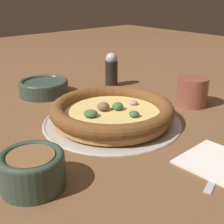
{
  "coord_description": "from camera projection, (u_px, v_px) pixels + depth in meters",
  "views": [
    {
      "loc": [
        -0.45,
        -0.51,
        0.3
      ],
      "look_at": [
        0.0,
        0.0,
        0.03
      ],
      "focal_mm": 50.0,
      "sensor_mm": 36.0,
      "label": 1
    }
  ],
  "objects": [
    {
      "name": "ground_plane",
      "position": [
        112.0,
        123.0,
        0.74
      ],
      "size": [
        3.0,
        3.0,
        0.0
      ],
      "primitive_type": "plane",
      "color": "brown"
    },
    {
      "name": "pizza_tray",
      "position": [
        112.0,
        121.0,
        0.74
      ],
      "size": [
        0.33,
        0.33,
        0.01
      ],
      "color": "#B7B2A8",
      "rests_on": "ground_plane"
    },
    {
      "name": "pizza",
      "position": [
        112.0,
        111.0,
        0.73
      ],
      "size": [
        0.29,
        0.29,
        0.04
      ],
      "color": "#BC7F42",
      "rests_on": "pizza_tray"
    },
    {
      "name": "bowl_near",
      "position": [
        44.0,
        87.0,
        0.93
      ],
      "size": [
        0.14,
        0.14,
        0.04
      ],
      "color": "#334238",
      "rests_on": "ground_plane"
    },
    {
      "name": "bowl_far",
      "position": [
        32.0,
        169.0,
        0.49
      ],
      "size": [
        0.11,
        0.11,
        0.06
      ],
      "color": "#334238",
      "rests_on": "ground_plane"
    },
    {
      "name": "drinking_cup",
      "position": [
        192.0,
        92.0,
        0.84
      ],
      "size": [
        0.08,
        0.08,
        0.08
      ],
      "color": "brown",
      "rests_on": "ground_plane"
    },
    {
      "name": "napkin",
      "position": [
        220.0,
        162.0,
        0.56
      ],
      "size": [
        0.13,
        0.14,
        0.01
      ],
      "rotation": [
        0.0,
        0.0,
        0.03
      ],
      "color": "white",
      "rests_on": "ground_plane"
    },
    {
      "name": "fork",
      "position": [
        223.0,
        160.0,
        0.57
      ],
      "size": [
        0.19,
        0.08,
        0.0
      ],
      "rotation": [
        0.0,
        0.0,
        6.61
      ],
      "color": "#B7B7BC",
      "rests_on": "ground_plane"
    },
    {
      "name": "pepper_shaker",
      "position": [
        111.0,
        70.0,
        1.0
      ],
      "size": [
        0.04,
        0.04,
        0.11
      ],
      "color": "black",
      "rests_on": "ground_plane"
    }
  ]
}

